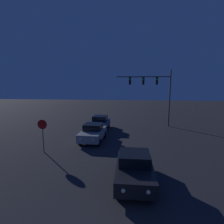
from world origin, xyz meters
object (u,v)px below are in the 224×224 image
Objects in this scene: car_near at (134,168)px; traffic_signal_mast at (154,88)px; car_mid at (93,132)px; car_far at (100,123)px; stop_sign at (43,129)px.

car_near is 0.56× the size of traffic_signal_mast.
car_near is 0.99× the size of car_mid.
car_far is 8.15m from stop_sign.
car_far is at bearing -159.36° from traffic_signal_mast.
car_mid and car_far have the same top height.
traffic_signal_mast is at bearing -130.52° from car_mid.
car_far is 7.95m from traffic_signal_mast.
car_far is at bearing -85.95° from car_mid.
car_far is (-0.11, 4.32, 0.00)m from car_mid.
car_far is 0.57× the size of traffic_signal_mast.
stop_sign is at bearing -133.62° from traffic_signal_mast.
car_near and car_far have the same top height.
car_near is 14.27m from traffic_signal_mast.
stop_sign reaches higher than car_near.
car_mid is 1.01× the size of car_far.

